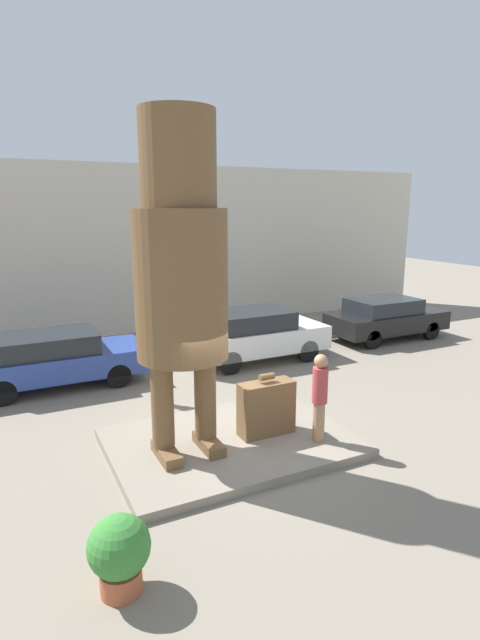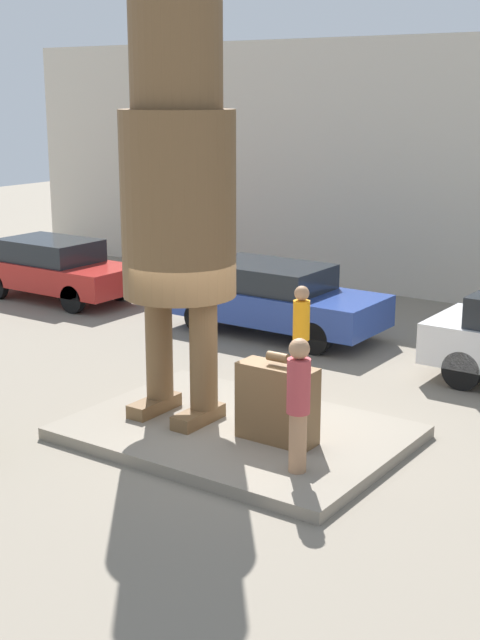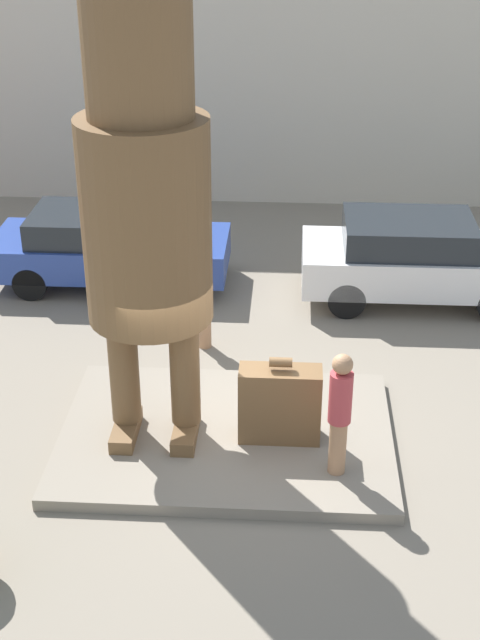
# 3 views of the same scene
# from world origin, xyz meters

# --- Properties ---
(ground_plane) EXTENTS (60.00, 60.00, 0.00)m
(ground_plane) POSITION_xyz_m (0.00, 0.00, 0.00)
(ground_plane) COLOR gray
(pedestal) EXTENTS (4.65, 3.34, 0.17)m
(pedestal) POSITION_xyz_m (0.00, 0.00, 0.09)
(pedestal) COLOR gray
(pedestal) RESTS_ON ground_plane
(building_backdrop) EXTENTS (28.00, 0.60, 6.12)m
(building_backdrop) POSITION_xyz_m (0.00, 10.09, 3.06)
(building_backdrop) COLOR beige
(building_backdrop) RESTS_ON ground_plane
(statue_figure) EXTENTS (1.63, 1.63, 6.03)m
(statue_figure) POSITION_xyz_m (-0.97, -0.06, 3.70)
(statue_figure) COLOR brown
(statue_figure) RESTS_ON pedestal
(giant_suitcase) EXTENTS (1.12, 0.44, 1.27)m
(giant_suitcase) POSITION_xyz_m (0.75, -0.10, 0.72)
(giant_suitcase) COLOR brown
(giant_suitcase) RESTS_ON pedestal
(tourist) EXTENTS (0.30, 0.30, 1.76)m
(tourist) POSITION_xyz_m (1.51, -0.82, 1.14)
(tourist) COLOR #A87A56
(tourist) RESTS_ON pedestal
(parked_car_blue) EXTENTS (4.45, 1.81, 1.45)m
(parked_car_blue) POSITION_xyz_m (-2.65, 5.11, 0.77)
(parked_car_blue) COLOR #284293
(parked_car_blue) RESTS_ON ground_plane
(parked_car_white) EXTENTS (4.23, 1.86, 1.57)m
(parked_car_white) POSITION_xyz_m (3.11, 4.77, 0.84)
(parked_car_white) COLOR silver
(parked_car_white) RESTS_ON ground_plane
(worker_hivis) EXTENTS (0.29, 0.29, 1.70)m
(worker_hivis) POSITION_xyz_m (-0.56, 2.71, 0.93)
(worker_hivis) COLOR #A87A56
(worker_hivis) RESTS_ON ground_plane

